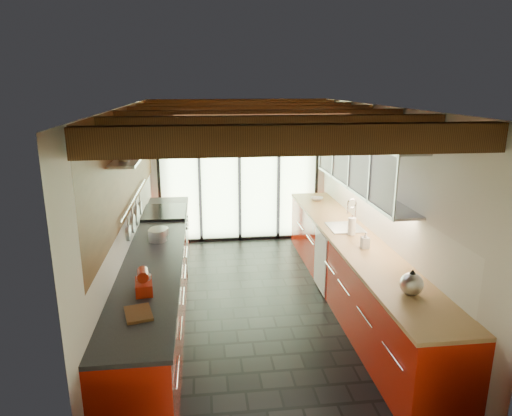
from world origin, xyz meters
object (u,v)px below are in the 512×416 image
at_px(kettle, 412,283).
at_px(paper_towel, 352,226).
at_px(stand_mixer, 144,283).
at_px(soap_bottle, 365,240).
at_px(bowl, 317,199).

distance_m(kettle, paper_towel, 1.77).
distance_m(stand_mixer, paper_towel, 2.91).
bearing_deg(stand_mixer, soap_bottle, 19.88).
bearing_deg(bowl, soap_bottle, -90.00).
relative_size(stand_mixer, bowl, 1.36).
height_order(stand_mixer, paper_towel, paper_towel).
bearing_deg(soap_bottle, paper_towel, 90.00).
xyz_separation_m(soap_bottle, bowl, (0.00, 2.37, -0.08)).
height_order(stand_mixer, bowl, stand_mixer).
xyz_separation_m(stand_mixer, kettle, (2.54, -0.35, 0.02)).
bearing_deg(kettle, bowl, 90.00).
bearing_deg(soap_bottle, bowl, 90.00).
height_order(paper_towel, soap_bottle, paper_towel).
relative_size(kettle, soap_bottle, 1.49).
height_order(paper_towel, bowl, paper_towel).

